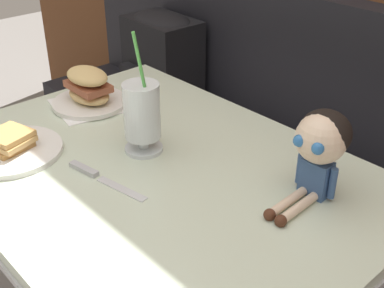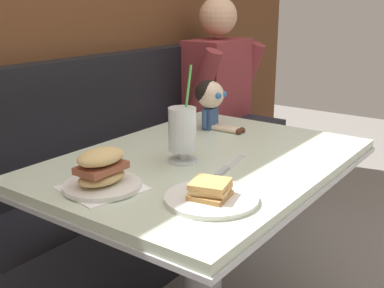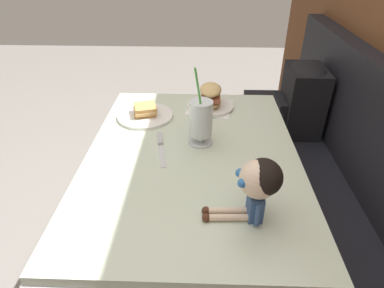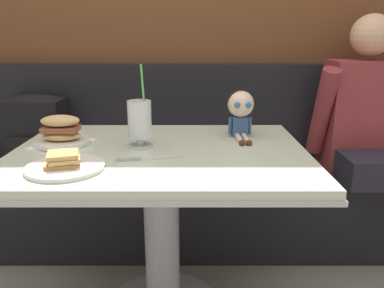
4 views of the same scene
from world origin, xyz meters
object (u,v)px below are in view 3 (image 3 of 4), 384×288
object	(u,v)px
milkshake_glass	(201,120)
seated_doll	(258,182)
butter_knife	(161,143)
sandwich_plate	(210,99)
toast_plate	(145,114)
backpack	(302,97)

from	to	relation	value
milkshake_glass	seated_doll	size ratio (longest dim) A/B	1.43
butter_knife	seated_doll	distance (m)	0.52
milkshake_glass	butter_knife	bearing A→B (deg)	-84.47
sandwich_plate	butter_knife	distance (m)	0.39
sandwich_plate	toast_plate	bearing A→B (deg)	-70.25
toast_plate	butter_knife	xyz separation A→B (m)	(0.23, 0.10, -0.01)
milkshake_glass	sandwich_plate	size ratio (longest dim) A/B	1.34
toast_plate	seated_doll	size ratio (longest dim) A/B	1.14
toast_plate	sandwich_plate	size ratio (longest dim) A/B	1.06
backpack	toast_plate	bearing A→B (deg)	-62.81
milkshake_glass	sandwich_plate	xyz separation A→B (m)	(-0.32, 0.04, -0.06)
milkshake_glass	seated_doll	xyz separation A→B (m)	(0.40, 0.16, 0.03)
butter_knife	backpack	size ratio (longest dim) A/B	0.58
toast_plate	milkshake_glass	world-z (taller)	milkshake_glass
milkshake_glass	butter_knife	size ratio (longest dim) A/B	1.34
milkshake_glass	seated_doll	world-z (taller)	milkshake_glass
sandwich_plate	backpack	xyz separation A→B (m)	(-0.32, 0.53, -0.13)
milkshake_glass	seated_doll	distance (m)	0.43
toast_plate	milkshake_glass	bearing A→B (deg)	50.32
backpack	butter_knife	bearing A→B (deg)	-48.34
milkshake_glass	backpack	xyz separation A→B (m)	(-0.63, 0.57, -0.18)
butter_knife	seated_doll	world-z (taller)	seated_doll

